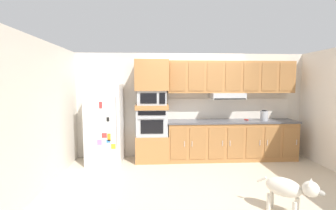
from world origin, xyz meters
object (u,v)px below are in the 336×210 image
at_px(built_in_oven, 152,122).
at_px(dog, 289,189).
at_px(electric_kettle, 264,116).
at_px(microwave, 152,98).
at_px(screwdriver, 247,120).
at_px(refrigerator, 105,124).

height_order(built_in_oven, dog, built_in_oven).
distance_m(electric_kettle, dog, 2.54).
bearing_deg(dog, microwave, 172.30).
distance_m(screwdriver, dog, 2.47).
bearing_deg(built_in_oven, refrigerator, -176.34).
xyz_separation_m(refrigerator, electric_kettle, (3.67, 0.02, 0.15)).
distance_m(refrigerator, dog, 3.76).
height_order(built_in_oven, microwave, microwave).
bearing_deg(microwave, built_in_oven, 179.23).
relative_size(refrigerator, screwdriver, 10.63).
xyz_separation_m(microwave, dog, (1.86, -2.38, -1.09)).
xyz_separation_m(screwdriver, dog, (-0.36, -2.38, -0.57)).
distance_m(built_in_oven, electric_kettle, 2.62).
bearing_deg(microwave, refrigerator, -176.34).
relative_size(electric_kettle, dog, 0.37).
relative_size(refrigerator, microwave, 2.73).
bearing_deg(refrigerator, screwdriver, 1.22).
xyz_separation_m(built_in_oven, dog, (1.86, -2.38, -0.53)).
bearing_deg(electric_kettle, dog, -107.89).
xyz_separation_m(refrigerator, dog, (2.92, -2.31, -0.51)).
bearing_deg(microwave, screwdriver, 0.06).
height_order(microwave, electric_kettle, microwave).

